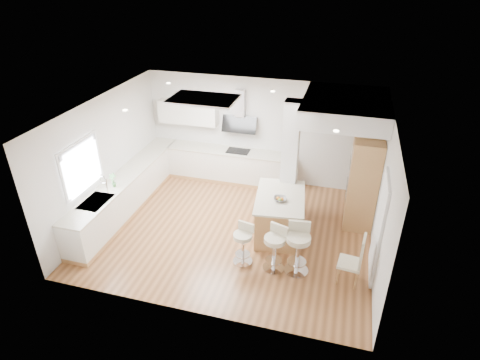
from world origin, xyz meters
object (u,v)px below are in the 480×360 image
(bar_stool_c, at_px, (298,246))
(dining_chair, at_px, (356,259))
(bar_stool_a, at_px, (243,242))
(peninsula, at_px, (279,215))
(bar_stool_b, at_px, (275,246))

(bar_stool_c, xyz_separation_m, dining_chair, (1.06, -0.05, -0.03))
(bar_stool_a, height_order, dining_chair, dining_chair)
(peninsula, relative_size, bar_stool_a, 1.89)
(peninsula, bearing_deg, bar_stool_c, -70.39)
(dining_chair, bearing_deg, peninsula, 150.54)
(bar_stool_a, bearing_deg, peninsula, 79.64)
(bar_stool_a, distance_m, bar_stool_c, 1.07)
(peninsula, xyz_separation_m, dining_chair, (1.63, -1.18, 0.09))
(peninsula, distance_m, bar_stool_c, 1.27)
(bar_stool_b, relative_size, bar_stool_c, 0.90)
(bar_stool_a, height_order, bar_stool_b, bar_stool_b)
(bar_stool_b, height_order, dining_chair, dining_chair)
(peninsula, xyz_separation_m, bar_stool_c, (0.56, -1.13, 0.12))
(bar_stool_a, height_order, bar_stool_c, bar_stool_c)
(bar_stool_a, xyz_separation_m, dining_chair, (2.13, -0.03, 0.08))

